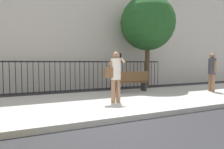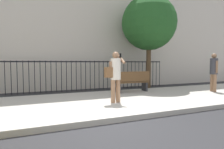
{
  "view_description": "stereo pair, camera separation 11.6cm",
  "coord_description": "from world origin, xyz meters",
  "views": [
    {
      "loc": [
        -1.96,
        -4.33,
        1.5
      ],
      "look_at": [
        0.96,
        1.97,
        1.09
      ],
      "focal_mm": 31.82,
      "sensor_mm": 36.0,
      "label": 1
    },
    {
      "loc": [
        -1.85,
        -4.37,
        1.5
      ],
      "look_at": [
        0.96,
        1.97,
        1.09
      ],
      "focal_mm": 31.82,
      "sensor_mm": 36.0,
      "label": 2
    }
  ],
  "objects": [
    {
      "name": "ground_plane",
      "position": [
        0.0,
        0.0,
        0.0
      ],
      "size": [
        60.0,
        60.0,
        0.0
      ],
      "primitive_type": "plane",
      "color": "#28282B"
    },
    {
      "name": "sidewalk",
      "position": [
        0.0,
        2.2,
        0.07
      ],
      "size": [
        28.0,
        4.4,
        0.15
      ],
      "primitive_type": "cube",
      "color": "#B2ADA3",
      "rests_on": "ground"
    },
    {
      "name": "building_facade",
      "position": [
        0.0,
        8.5,
        4.65
      ],
      "size": [
        28.0,
        4.0,
        9.29
      ],
      "primitive_type": "cube",
      "color": "beige",
      "rests_on": "ground"
    },
    {
      "name": "iron_fence",
      "position": [
        0.0,
        5.9,
        1.02
      ],
      "size": [
        12.03,
        0.04,
        1.6
      ],
      "color": "black",
      "rests_on": "ground"
    },
    {
      "name": "pedestrian_on_phone",
      "position": [
        0.93,
        1.67,
        1.15
      ],
      "size": [
        0.68,
        0.5,
        1.72
      ],
      "color": "#936B4C",
      "rests_on": "sidewalk"
    },
    {
      "name": "pedestrian_walking",
      "position": [
        6.2,
        2.13,
        1.17
      ],
      "size": [
        0.41,
        0.48,
        1.78
      ],
      "color": "#936B4C",
      "rests_on": "sidewalk"
    },
    {
      "name": "street_bench",
      "position": [
        2.7,
        3.55,
        0.65
      ],
      "size": [
        1.6,
        0.45,
        0.95
      ],
      "color": "brown",
      "rests_on": "sidewalk"
    },
    {
      "name": "street_tree_near",
      "position": [
        4.5,
        4.93,
        3.68
      ],
      "size": [
        3.01,
        3.01,
        5.2
      ],
      "color": "#4C3823",
      "rests_on": "ground"
    }
  ]
}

